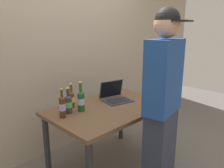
{
  "coord_description": "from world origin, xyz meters",
  "views": [
    {
      "loc": [
        -1.57,
        -1.62,
        1.57
      ],
      "look_at": [
        0.04,
        0.0,
        0.98
      ],
      "focal_mm": 35.25,
      "sensor_mm": 36.0,
      "label": 1
    }
  ],
  "objects": [
    {
      "name": "beer_bottle_brown",
      "position": [
        -0.3,
        0.28,
        0.83
      ],
      "size": [
        0.06,
        0.06,
        0.27
      ],
      "color": "brown",
      "rests_on": "desk"
    },
    {
      "name": "beer_bottle_green",
      "position": [
        -0.29,
        0.12,
        0.85
      ],
      "size": [
        0.07,
        0.07,
        0.31
      ],
      "color": "#1E5123",
      "rests_on": "desk"
    },
    {
      "name": "laptop",
      "position": [
        0.21,
        0.11,
        0.78
      ],
      "size": [
        0.37,
        0.35,
        0.22
      ],
      "color": "#383D4C",
      "rests_on": "desk"
    },
    {
      "name": "beer_bottle_amber",
      "position": [
        -0.41,
        0.16,
        0.84
      ],
      "size": [
        0.07,
        0.07,
        0.27
      ],
      "color": "#333333",
      "rests_on": "desk"
    },
    {
      "name": "ground_plane",
      "position": [
        0.0,
        0.0,
        0.0
      ],
      "size": [
        8.0,
        8.0,
        0.0
      ],
      "primitive_type": "plane",
      "color": "slate",
      "rests_on": "ground"
    },
    {
      "name": "back_wall",
      "position": [
        0.0,
        0.81,
        1.3
      ],
      "size": [
        6.0,
        0.1,
        2.6
      ],
      "primitive_type": "cube",
      "color": "tan",
      "rests_on": "ground"
    },
    {
      "name": "beer_bottle_dark",
      "position": [
        -0.52,
        0.11,
        0.85
      ],
      "size": [
        0.06,
        0.06,
        0.29
      ],
      "color": "#472B14",
      "rests_on": "desk"
    },
    {
      "name": "person_figure",
      "position": [
        0.01,
        -0.65,
        0.91
      ],
      "size": [
        0.43,
        0.32,
        1.73
      ],
      "color": "#2D3347",
      "rests_on": "ground"
    },
    {
      "name": "desk",
      "position": [
        0.0,
        0.0,
        0.64
      ],
      "size": [
        1.28,
        0.84,
        0.73
      ],
      "color": "brown",
      "rests_on": "ground"
    }
  ]
}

